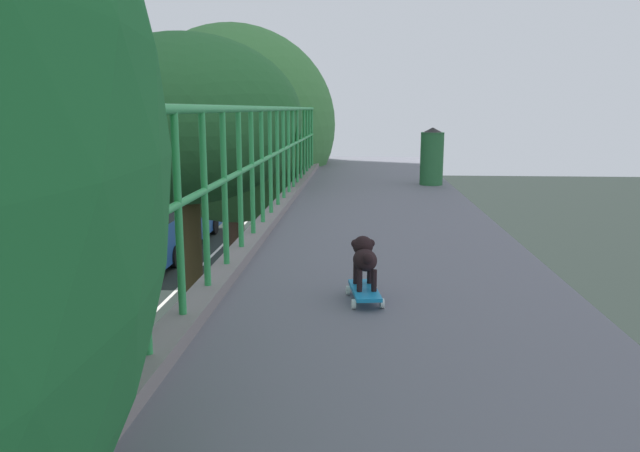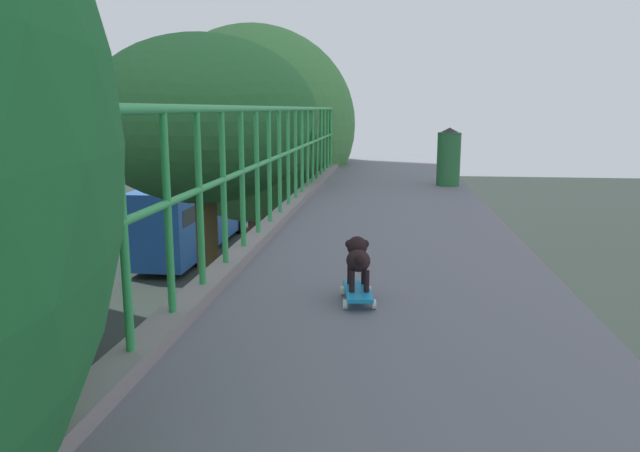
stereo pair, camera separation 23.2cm
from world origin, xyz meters
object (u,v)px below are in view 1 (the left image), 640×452
(litter_bin, at_px, (432,156))
(city_bus, at_px, (170,211))
(toy_skateboard, at_px, (365,291))
(small_dog, at_px, (364,257))

(litter_bin, bearing_deg, city_bus, 120.09)
(toy_skateboard, height_order, small_dog, small_dog)
(city_bus, bearing_deg, toy_skateboard, -69.13)
(city_bus, relative_size, toy_skateboard, 24.18)
(small_dog, xyz_separation_m, litter_bin, (1.13, 6.13, 0.19))
(small_dog, relative_size, litter_bin, 0.38)
(city_bus, xyz_separation_m, litter_bin, (10.17, -17.55, 4.01))
(small_dog, bearing_deg, litter_bin, 79.59)
(city_bus, bearing_deg, litter_bin, -59.91)
(city_bus, xyz_separation_m, small_dog, (9.04, -23.67, 3.82))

